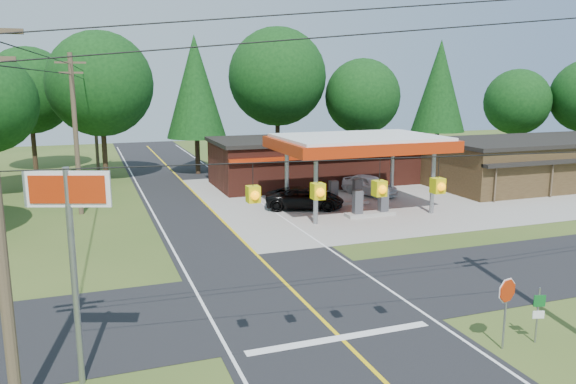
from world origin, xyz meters
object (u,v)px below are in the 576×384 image
object	(u,v)px
octagonal_stop_sign	(507,297)
gas_canopy	(359,145)
suv_car	(305,198)
sedan_car	(369,185)
big_stop_sign	(70,229)

from	to	relation	value
octagonal_stop_sign	gas_canopy	bearing A→B (deg)	76.69
suv_car	octagonal_stop_sign	size ratio (longest dim) A/B	2.18
gas_canopy	sedan_car	size ratio (longest dim) A/B	2.36
gas_canopy	big_stop_sign	size ratio (longest dim) A/B	1.73
suv_car	octagonal_stop_sign	world-z (taller)	octagonal_stop_sign
gas_canopy	octagonal_stop_sign	xyz separation A→B (m)	(-4.50, -19.01, -2.51)
suv_car	big_stop_sign	xyz separation A→B (m)	(-13.88, -18.12, 3.76)
gas_canopy	big_stop_sign	bearing A→B (deg)	-135.65
big_stop_sign	suv_car	bearing A→B (deg)	52.55
suv_car	sedan_car	xyz separation A→B (m)	(6.12, 2.50, 0.05)
suv_car	big_stop_sign	size ratio (longest dim) A/B	0.84
suv_car	big_stop_sign	bearing A→B (deg)	162.85
sedan_car	big_stop_sign	bearing A→B (deg)	-152.79
gas_canopy	octagonal_stop_sign	distance (m)	19.70
suv_car	gas_canopy	bearing A→B (deg)	-95.38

